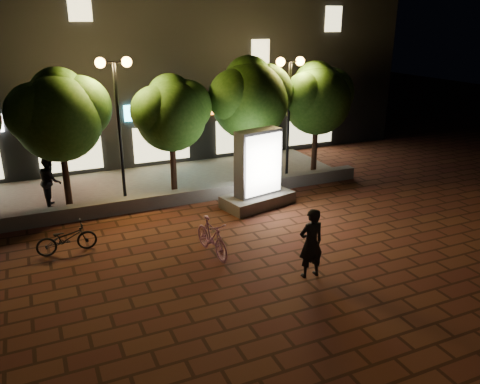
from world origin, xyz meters
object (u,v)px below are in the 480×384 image
tree_right (250,96)px  rider (311,243)px  street_lamp_right (290,86)px  tree_mid (172,111)px  scooter_parked (66,238)px  tree_far_right (318,96)px  pedestrian (50,181)px  scooter_pink (212,237)px  tree_left (59,112)px  ad_kiosk (258,176)px  street_lamp_left (116,93)px

tree_right → rider: tree_right is taller
street_lamp_right → tree_mid: bearing=177.0°
scooter_parked → tree_right: bearing=-64.9°
tree_far_right → pedestrian: bearing=179.7°
tree_right → scooter_parked: (-7.77, -3.95, -3.12)m
tree_right → pedestrian: size_ratio=2.70×
tree_right → scooter_pink: tree_right is taller
tree_left → tree_far_right: size_ratio=1.03×
ad_kiosk → pedestrian: size_ratio=1.52×
street_lamp_left → tree_left: bearing=172.3°
tree_far_right → tree_right: bearing=180.0°
tree_far_right → scooter_pink: bearing=-140.9°
tree_left → scooter_parked: 4.98m
tree_mid → rider: 8.44m
tree_mid → tree_right: tree_right is taller
tree_far_right → scooter_parked: (-10.97, -3.95, -2.92)m
rider → tree_left: bearing=-56.1°
pedestrian → scooter_parked: bearing=178.7°
tree_mid → pedestrian: tree_mid is taller
street_lamp_right → ad_kiosk: bearing=-136.1°
scooter_parked → street_lamp_right: bearing=-70.4°
tree_left → tree_mid: 4.00m
tree_mid → tree_left: bearing=180.0°
pedestrian → street_lamp_left: bearing=-100.2°
street_lamp_left → scooter_pink: bearing=-75.5°
street_lamp_right → scooter_parked: 10.68m
scooter_pink → tree_far_right: bearing=32.5°
tree_left → scooter_pink: tree_left is taller
ad_kiosk → scooter_parked: size_ratio=1.66×
tree_mid → pedestrian: (-4.59, 0.05, -2.20)m
ad_kiosk → tree_left: bearing=156.0°
tree_far_right → street_lamp_right: size_ratio=0.96×
tree_left → rider: (5.30, -8.03, -2.48)m
ad_kiosk → scooter_parked: bearing=-170.4°
tree_right → scooter_pink: size_ratio=2.79×
scooter_parked → scooter_pink: bearing=-117.4°
rider → pedestrian: pedestrian is taller
street_lamp_left → pedestrian: bearing=172.9°
street_lamp_right → scooter_parked: (-9.42, -3.69, -3.44)m
rider → tree_far_right: bearing=-122.4°
tree_mid → scooter_parked: tree_mid is taller
street_lamp_right → pedestrian: (-9.54, 0.32, -2.88)m
tree_left → ad_kiosk: (6.31, -2.80, -2.30)m
tree_left → street_lamp_left: 2.05m
tree_right → pedestrian: bearing=179.6°
ad_kiosk → scooter_parked: 6.91m
pedestrian → tree_far_right: bearing=-93.4°
tree_mid → pedestrian: bearing=179.3°
tree_far_right → tree_left: bearing=180.0°
ad_kiosk → tree_mid: bearing=129.5°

